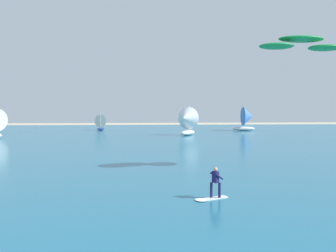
{
  "coord_description": "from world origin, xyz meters",
  "views": [
    {
      "loc": [
        -0.37,
        -6.07,
        4.94
      ],
      "look_at": [
        1.02,
        14.8,
        3.86
      ],
      "focal_mm": 38.85,
      "sensor_mm": 36.0,
      "label": 1
    }
  ],
  "objects_px": {
    "sailboat_center_horizon": "(186,121)",
    "sailboat_mid_left": "(247,118)",
    "kite": "(301,44)",
    "sailboat_anchored_offshore": "(101,122)",
    "kitesurfer": "(212,188)"
  },
  "relations": [
    {
      "from": "kitesurfer",
      "to": "kite",
      "type": "relative_size",
      "value": 0.29
    },
    {
      "from": "kitesurfer",
      "to": "kite",
      "type": "distance_m",
      "value": 14.87
    },
    {
      "from": "sailboat_anchored_offshore",
      "to": "kitesurfer",
      "type": "bearing_deg",
      "value": -77.93
    },
    {
      "from": "kite",
      "to": "sailboat_mid_left",
      "type": "distance_m",
      "value": 48.2
    },
    {
      "from": "kitesurfer",
      "to": "sailboat_anchored_offshore",
      "type": "relative_size",
      "value": 0.53
    },
    {
      "from": "sailboat_center_horizon",
      "to": "sailboat_anchored_offshore",
      "type": "bearing_deg",
      "value": 136.44
    },
    {
      "from": "sailboat_anchored_offshore",
      "to": "sailboat_mid_left",
      "type": "height_order",
      "value": "sailboat_mid_left"
    },
    {
      "from": "kitesurfer",
      "to": "sailboat_mid_left",
      "type": "bearing_deg",
      "value": 72.14
    },
    {
      "from": "sailboat_center_horizon",
      "to": "sailboat_mid_left",
      "type": "bearing_deg",
      "value": 39.54
    },
    {
      "from": "sailboat_anchored_offshore",
      "to": "sailboat_mid_left",
      "type": "bearing_deg",
      "value": -7.39
    },
    {
      "from": "sailboat_anchored_offshore",
      "to": "kite",
      "type": "bearing_deg",
      "value": -67.53
    },
    {
      "from": "sailboat_center_horizon",
      "to": "sailboat_mid_left",
      "type": "distance_m",
      "value": 18.21
    },
    {
      "from": "kitesurfer",
      "to": "sailboat_mid_left",
      "type": "xyz_separation_m",
      "value": [
        17.75,
        55.07,
        1.95
      ]
    },
    {
      "from": "kite",
      "to": "sailboat_anchored_offshore",
      "type": "height_order",
      "value": "kite"
    },
    {
      "from": "sailboat_mid_left",
      "to": "kitesurfer",
      "type": "bearing_deg",
      "value": -107.86
    }
  ]
}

